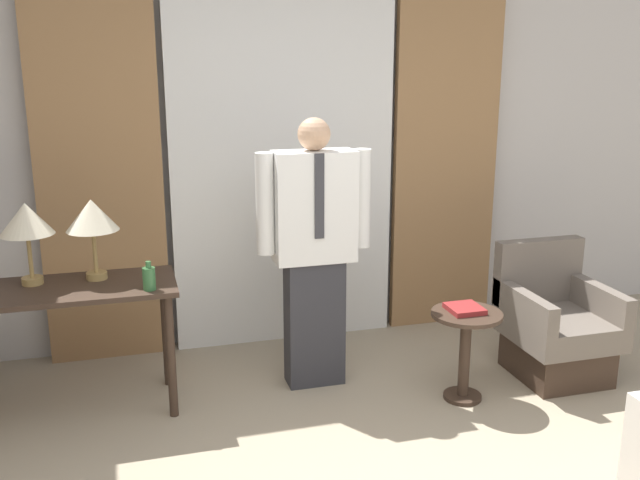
# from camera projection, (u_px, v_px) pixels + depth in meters

# --- Properties ---
(wall_back) EXTENTS (10.00, 0.06, 2.70)m
(wall_back) POSITION_uv_depth(u_px,v_px,m) (279.00, 150.00, 4.98)
(wall_back) COLOR beige
(wall_back) RESTS_ON ground_plane
(curtain_sheer_center) EXTENTS (1.55, 0.06, 2.58)m
(curtain_sheer_center) POSITION_uv_depth(u_px,v_px,m) (284.00, 161.00, 4.88)
(curtain_sheer_center) COLOR white
(curtain_sheer_center) RESTS_ON ground_plane
(curtain_drape_left) EXTENTS (0.79, 0.06, 2.58)m
(curtain_drape_left) POSITION_uv_depth(u_px,v_px,m) (99.00, 169.00, 4.56)
(curtain_drape_left) COLOR #997047
(curtain_drape_left) RESTS_ON ground_plane
(curtain_drape_right) EXTENTS (0.79, 0.06, 2.58)m
(curtain_drape_right) POSITION_uv_depth(u_px,v_px,m) (445.00, 155.00, 5.19)
(curtain_drape_right) COLOR #997047
(curtain_drape_right) RESTS_ON ground_plane
(desk) EXTENTS (1.21, 0.54, 0.76)m
(desk) POSITION_uv_depth(u_px,v_px,m) (66.00, 307.00, 3.97)
(desk) COLOR #38281E
(desk) RESTS_ON ground_plane
(table_lamp_left) EXTENTS (0.29, 0.29, 0.46)m
(table_lamp_left) POSITION_uv_depth(u_px,v_px,m) (26.00, 221.00, 3.89)
(table_lamp_left) COLOR #9E7F47
(table_lamp_left) RESTS_ON desk
(table_lamp_right) EXTENTS (0.29, 0.29, 0.46)m
(table_lamp_right) POSITION_uv_depth(u_px,v_px,m) (92.00, 217.00, 3.99)
(table_lamp_right) COLOR #9E7F47
(table_lamp_right) RESTS_ON desk
(bottle_near_edge) EXTENTS (0.07, 0.07, 0.16)m
(bottle_near_edge) POSITION_uv_depth(u_px,v_px,m) (149.00, 278.00, 3.87)
(bottle_near_edge) COLOR #336638
(bottle_near_edge) RESTS_ON desk
(person) EXTENTS (0.70, 0.23, 1.65)m
(person) POSITION_uv_depth(u_px,v_px,m) (314.00, 246.00, 4.28)
(person) COLOR #2D2D33
(person) RESTS_ON ground_plane
(armchair) EXTENTS (0.60, 0.65, 0.84)m
(armchair) POSITION_uv_depth(u_px,v_px,m) (555.00, 328.00, 4.54)
(armchair) COLOR #38281E
(armchair) RESTS_ON ground_plane
(side_table) EXTENTS (0.41, 0.41, 0.55)m
(side_table) POSITION_uv_depth(u_px,v_px,m) (465.00, 340.00, 4.19)
(side_table) COLOR #38281E
(side_table) RESTS_ON ground_plane
(book) EXTENTS (0.19, 0.20, 0.03)m
(book) POSITION_uv_depth(u_px,v_px,m) (465.00, 309.00, 4.16)
(book) COLOR maroon
(book) RESTS_ON side_table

